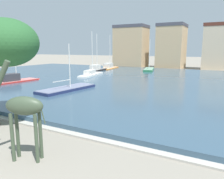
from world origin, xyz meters
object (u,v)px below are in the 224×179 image
at_px(sailboat_navy, 72,90).
at_px(sailboat_green, 149,70).
at_px(giraffe_statue, 21,108).
at_px(sailboat_white, 93,75).
at_px(sailboat_red, 16,81).
at_px(sailboat_black, 97,70).
at_px(sailboat_orange, 110,68).

bearing_deg(sailboat_navy, sailboat_green, 89.24).
bearing_deg(sailboat_green, giraffe_statue, -79.21).
xyz_separation_m(sailboat_white, sailboat_red, (-5.53, -12.05, 0.02)).
bearing_deg(giraffe_statue, sailboat_white, 117.10).
xyz_separation_m(sailboat_navy, sailboat_black, (-9.35, 20.69, 0.19)).
distance_m(sailboat_navy, sailboat_green, 27.56).
relative_size(giraffe_statue, sailboat_red, 0.60).
bearing_deg(sailboat_green, sailboat_navy, -90.76).
distance_m(giraffe_statue, sailboat_orange, 45.06).
height_order(sailboat_navy, sailboat_orange, sailboat_orange).
distance_m(sailboat_orange, sailboat_black, 6.63).
xyz_separation_m(giraffe_statue, sailboat_green, (-7.91, 41.49, -2.12)).
distance_m(sailboat_navy, sailboat_white, 14.12).
bearing_deg(sailboat_black, sailboat_white, -63.50).
height_order(giraffe_statue, sailboat_navy, sailboat_navy).
relative_size(sailboat_white, sailboat_black, 1.09).
distance_m(sailboat_white, sailboat_green, 15.70).
xyz_separation_m(sailboat_orange, sailboat_black, (0.43, -6.62, 0.02)).
bearing_deg(sailboat_black, sailboat_navy, -65.69).
height_order(giraffe_statue, sailboat_green, sailboat_green).
bearing_deg(giraffe_statue, sailboat_orange, 113.64).
relative_size(sailboat_orange, sailboat_green, 1.08).
distance_m(sailboat_red, sailboat_orange, 26.38).
bearing_deg(sailboat_orange, sailboat_navy, -70.30).
relative_size(sailboat_navy, sailboat_orange, 0.94).
bearing_deg(sailboat_navy, sailboat_orange, 109.70).
distance_m(sailboat_navy, sailboat_orange, 29.00).
bearing_deg(sailboat_black, sailboat_red, -94.90).
bearing_deg(sailboat_orange, sailboat_red, -92.74).
relative_size(sailboat_orange, sailboat_black, 1.12).
bearing_deg(sailboat_red, giraffe_statue, -37.63).
xyz_separation_m(giraffe_statue, sailboat_navy, (-8.27, 13.94, -2.17)).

